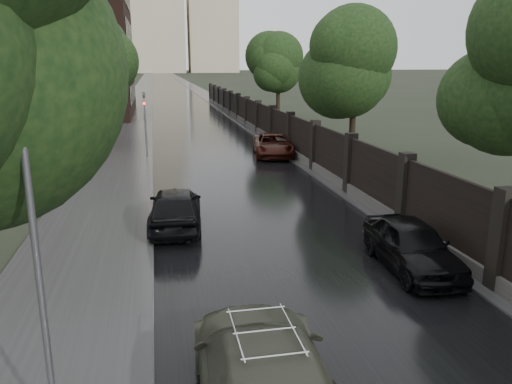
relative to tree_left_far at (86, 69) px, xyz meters
name	(u,v)px	position (x,y,z in m)	size (l,w,h in m)	color
road	(163,78)	(8.00, 160.00, -5.23)	(8.00, 420.00, 0.02)	black
sidewalk_left	(147,78)	(2.00, 160.00, -5.16)	(4.00, 420.00, 0.16)	#2D2D2D
verge_right	(178,78)	(13.50, 160.00, -5.20)	(3.00, 420.00, 0.08)	#2D2D2D
fence_right	(266,125)	(12.60, 2.01, -4.23)	(0.45, 75.72, 2.70)	#383533
tree_left_far	(86,69)	(0.00, 0.00, 0.00)	(4.25, 4.25, 7.39)	black
tree_right_b	(355,75)	(15.50, -8.00, -0.29)	(4.08, 4.08, 7.01)	black
tree_right_c	(278,71)	(15.50, 10.00, -0.29)	(4.08, 4.08, 7.01)	black
lamp_post	(40,286)	(2.60, -28.50, -2.57)	(0.25, 0.12, 5.11)	#59595E
traffic_light	(145,120)	(3.70, -5.01, -2.84)	(0.16, 0.32, 4.00)	#59595E
brick_building	(6,18)	(-10.00, 22.00, 4.76)	(24.00, 18.00, 20.00)	black
stalinist_tower	(156,3)	(8.00, 270.00, 33.14)	(92.00, 30.00, 159.00)	tan
volga_sedan	(264,378)	(5.77, -28.51, -4.46)	(2.20, 5.42, 1.57)	#454839
hatchback_left	(175,208)	(4.81, -18.39, -4.49)	(1.79, 4.44, 1.51)	black
car_right_near	(412,245)	(11.13, -23.31, -4.54)	(1.67, 4.15, 1.41)	black
car_right_far	(273,145)	(11.40, -5.36, -4.55)	(2.30, 5.00, 1.39)	black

